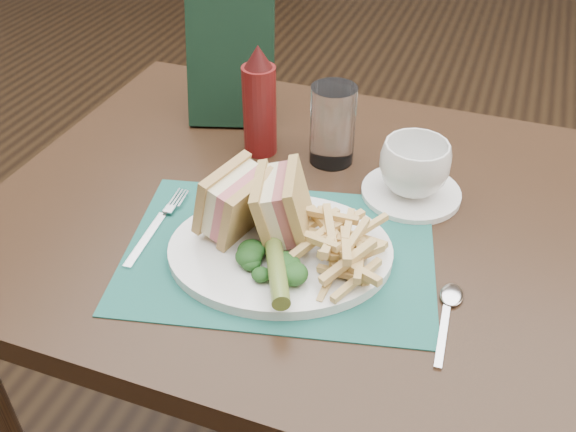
% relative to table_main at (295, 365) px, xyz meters
% --- Properties ---
extents(floor, '(7.00, 7.00, 0.00)m').
position_rel_table_main_xyz_m(floor, '(0.00, 0.50, -0.38)').
color(floor, black).
rests_on(floor, ground).
extents(table_main, '(0.90, 0.75, 0.75)m').
position_rel_table_main_xyz_m(table_main, '(0.00, 0.00, 0.00)').
color(table_main, black).
rests_on(table_main, ground).
extents(placemat, '(0.47, 0.38, 0.00)m').
position_rel_table_main_xyz_m(placemat, '(0.02, -0.12, 0.38)').
color(placemat, '#1B584F').
rests_on(placemat, table_main).
extents(plate, '(0.36, 0.32, 0.01)m').
position_rel_table_main_xyz_m(plate, '(0.02, -0.12, 0.38)').
color(plate, white).
rests_on(plate, placemat).
extents(sandwich_half_a, '(0.10, 0.11, 0.10)m').
position_rel_table_main_xyz_m(sandwich_half_a, '(-0.07, -0.11, 0.44)').
color(sandwich_half_a, '#D9B16A').
rests_on(sandwich_half_a, plate).
extents(sandwich_half_b, '(0.10, 0.11, 0.10)m').
position_rel_table_main_xyz_m(sandwich_half_b, '(-0.00, -0.10, 0.44)').
color(sandwich_half_b, tan).
rests_on(sandwich_half_b, plate).
extents(kale_garnish, '(0.11, 0.08, 0.03)m').
position_rel_table_main_xyz_m(kale_garnish, '(0.03, -0.17, 0.41)').
color(kale_garnish, '#153915').
rests_on(kale_garnish, plate).
extents(pickle_spear, '(0.07, 0.12, 0.03)m').
position_rel_table_main_xyz_m(pickle_spear, '(0.04, -0.19, 0.41)').
color(pickle_spear, '#566D29').
rests_on(pickle_spear, plate).
extents(fries_pile, '(0.18, 0.20, 0.05)m').
position_rel_table_main_xyz_m(fries_pile, '(0.10, -0.11, 0.42)').
color(fries_pile, tan).
rests_on(fries_pile, plate).
extents(fork, '(0.05, 0.17, 0.01)m').
position_rel_table_main_xyz_m(fork, '(-0.16, -0.13, 0.38)').
color(fork, silver).
rests_on(fork, placemat).
extents(spoon, '(0.04, 0.15, 0.01)m').
position_rel_table_main_xyz_m(spoon, '(0.25, -0.17, 0.38)').
color(spoon, silver).
rests_on(spoon, table_main).
extents(saucer, '(0.16, 0.16, 0.01)m').
position_rel_table_main_xyz_m(saucer, '(0.16, 0.08, 0.38)').
color(saucer, white).
rests_on(saucer, table_main).
extents(coffee_cup, '(0.13, 0.13, 0.08)m').
position_rel_table_main_xyz_m(coffee_cup, '(0.16, 0.08, 0.43)').
color(coffee_cup, white).
rests_on(coffee_cup, saucer).
extents(drinking_glass, '(0.09, 0.09, 0.13)m').
position_rel_table_main_xyz_m(drinking_glass, '(0.01, 0.13, 0.44)').
color(drinking_glass, silver).
rests_on(drinking_glass, table_main).
extents(ketchup_bottle, '(0.07, 0.07, 0.19)m').
position_rel_table_main_xyz_m(ketchup_bottle, '(-0.10, 0.12, 0.47)').
color(ketchup_bottle, '#570F0E').
rests_on(ketchup_bottle, table_main).
extents(check_presenter, '(0.17, 0.13, 0.24)m').
position_rel_table_main_xyz_m(check_presenter, '(-0.19, 0.21, 0.49)').
color(check_presenter, black).
rests_on(check_presenter, table_main).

